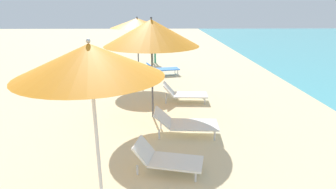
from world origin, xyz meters
name	(u,v)px	position (x,y,z in m)	size (l,w,h in m)	color
umbrella_second	(90,60)	(0.15, 3.82, 2.30)	(1.93, 1.93, 2.57)	silver
lounger_second_shoreside	(166,158)	(1.14, 4.81, 0.26)	(1.35, 0.82, 0.57)	white
umbrella_third	(151,33)	(0.81, 7.50, 2.32)	(2.48, 2.48, 2.71)	#4C4C51
lounger_third_shoreside	(184,93)	(1.78, 8.79, 0.27)	(1.46, 0.68, 0.61)	white
lounger_third_inland	(185,123)	(1.61, 6.35, 0.31)	(1.56, 0.76, 0.62)	white
umbrella_farthest	(137,23)	(0.12, 11.34, 2.34)	(2.11, 2.11, 2.59)	#4C4C51
lounger_farthest_shoreside	(163,68)	(1.10, 12.43, 0.30)	(1.54, 0.88, 0.56)	blue
person_walking_near	(153,43)	(0.62, 15.33, 1.10)	(0.41, 0.31, 1.79)	#3F9972
beach_ball	(106,75)	(-1.33, 11.84, 0.14)	(0.27, 0.27, 0.27)	#338CD8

